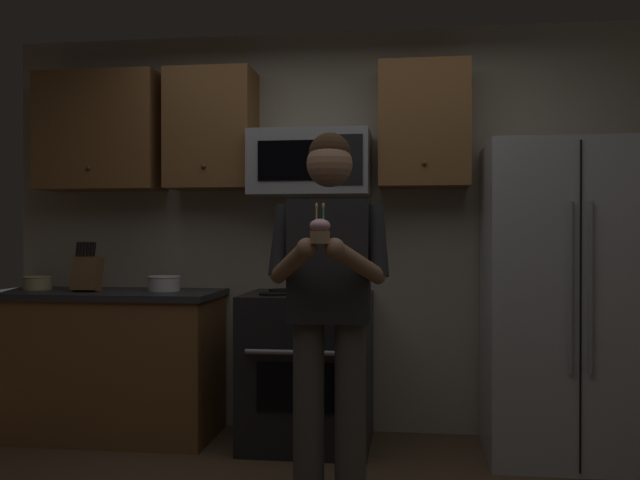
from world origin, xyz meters
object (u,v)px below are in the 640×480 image
at_px(bowl_large_white, 164,283).
at_px(refrigerator, 565,300).
at_px(cupcake, 320,231).
at_px(knife_block, 87,273).
at_px(microwave, 311,164).
at_px(bowl_small_colored, 37,283).
at_px(oven_range, 308,369).
at_px(person, 329,294).

bearing_deg(bowl_large_white, refrigerator, -2.36).
bearing_deg(cupcake, knife_block, 143.71).
relative_size(microwave, bowl_small_colored, 3.93).
relative_size(knife_block, bowl_large_white, 1.55).
xyz_separation_m(refrigerator, knife_block, (-2.90, 0.01, 0.14)).
bearing_deg(oven_range, bowl_large_white, 176.26).
distance_m(knife_block, bowl_large_white, 0.48).
xyz_separation_m(refrigerator, cupcake, (-1.26, -1.20, 0.39)).
bearing_deg(bowl_small_colored, cupcake, -32.54).
xyz_separation_m(knife_block, bowl_small_colored, (-0.39, 0.09, -0.07)).
height_order(refrigerator, bowl_large_white, refrigerator).
relative_size(refrigerator, bowl_small_colored, 9.55).
bearing_deg(person, knife_block, 151.90).
height_order(oven_range, knife_block, knife_block).
bearing_deg(microwave, person, -76.77).
relative_size(refrigerator, cupcake, 10.35).
distance_m(bowl_large_white, person, 1.52).
bearing_deg(refrigerator, bowl_large_white, 177.64).
distance_m(microwave, knife_block, 1.56).
distance_m(microwave, bowl_large_white, 1.20).
height_order(knife_block, bowl_small_colored, knife_block).
xyz_separation_m(microwave, knife_block, (-1.40, -0.15, -0.68)).
distance_m(oven_range, knife_block, 1.51).
relative_size(bowl_large_white, bowl_small_colored, 1.10).
bearing_deg(knife_block, oven_range, 1.22).
bearing_deg(bowl_large_white, knife_block, -169.10).
bearing_deg(bowl_small_colored, bowl_large_white, 0.18).
relative_size(knife_block, person, 0.18).
bearing_deg(refrigerator, oven_range, 178.50).
height_order(knife_block, cupcake, cupcake).
bearing_deg(bowl_large_white, bowl_small_colored, -179.82).
relative_size(oven_range, bowl_large_white, 4.51).
bearing_deg(refrigerator, cupcake, -136.48).
relative_size(knife_block, cupcake, 1.84).
distance_m(refrigerator, cupcake, 1.78).
height_order(oven_range, bowl_small_colored, bowl_small_colored).
height_order(microwave, cupcake, microwave).
height_order(oven_range, person, person).
distance_m(knife_block, person, 1.86).
distance_m(refrigerator, bowl_small_colored, 3.29).
bearing_deg(microwave, bowl_small_colored, -178.04).
height_order(oven_range, cupcake, cupcake).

